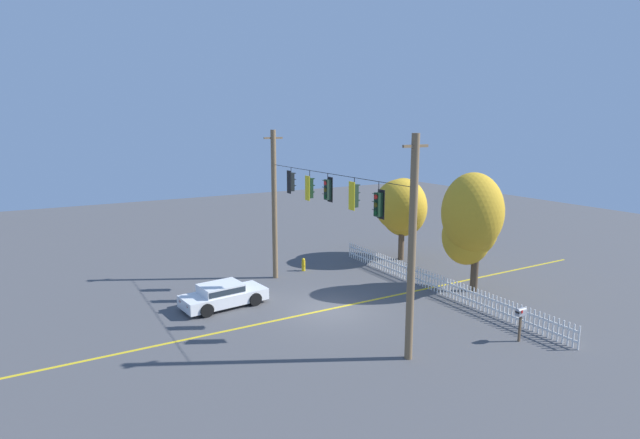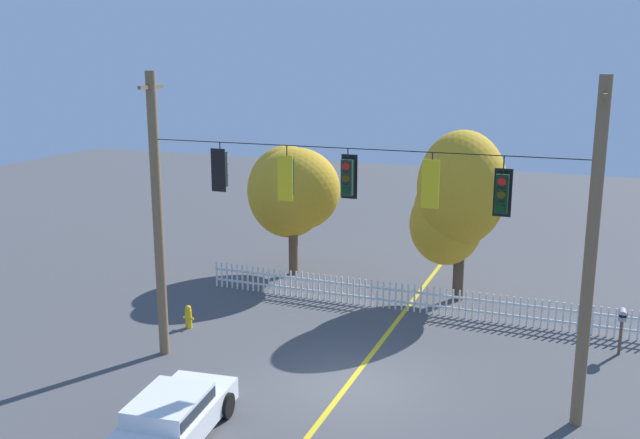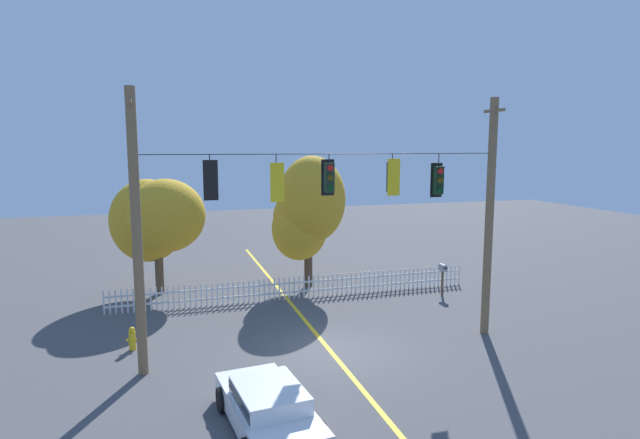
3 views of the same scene
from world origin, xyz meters
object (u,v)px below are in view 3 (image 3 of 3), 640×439
(autumn_maple_mid, at_px, (307,211))
(roadside_mailbox, at_px, (443,270))
(fire_hydrant, at_px, (132,339))
(traffic_signal_eastbound_side, at_px, (438,180))
(traffic_signal_westbound_side, at_px, (329,178))
(traffic_signal_southbound_primary, at_px, (210,180))
(traffic_signal_northbound_secondary, at_px, (276,182))
(parked_car, at_px, (268,406))
(traffic_signal_northbound_primary, at_px, (392,177))
(autumn_maple_near_fence, at_px, (157,218))

(autumn_maple_mid, relative_size, roadside_mailbox, 4.43)
(fire_hydrant, bearing_deg, traffic_signal_eastbound_side, -11.41)
(traffic_signal_westbound_side, bearing_deg, traffic_signal_eastbound_side, 0.00)
(traffic_signal_southbound_primary, relative_size, traffic_signal_westbound_side, 1.02)
(traffic_signal_northbound_secondary, bearing_deg, parked_car, -105.43)
(traffic_signal_westbound_side, distance_m, autumn_maple_mid, 8.19)
(traffic_signal_eastbound_side, distance_m, fire_hydrant, 11.56)
(autumn_maple_mid, bearing_deg, roadside_mailbox, -27.37)
(traffic_signal_northbound_secondary, height_order, fire_hydrant, traffic_signal_northbound_secondary)
(traffic_signal_northbound_primary, relative_size, autumn_maple_near_fence, 0.26)
(traffic_signal_northbound_secondary, bearing_deg, autumn_maple_near_fence, 112.71)
(autumn_maple_mid, height_order, parked_car, autumn_maple_mid)
(traffic_signal_southbound_primary, height_order, traffic_signal_westbound_side, same)
(fire_hydrant, bearing_deg, parked_car, -61.56)
(traffic_signal_northbound_primary, height_order, parked_car, traffic_signal_northbound_primary)
(traffic_signal_northbound_secondary, xyz_separation_m, roadside_mailbox, (8.74, 4.90, -4.49))
(traffic_signal_southbound_primary, distance_m, roadside_mailbox, 12.66)
(traffic_signal_northbound_secondary, distance_m, traffic_signal_westbound_side, 1.70)
(traffic_signal_westbound_side, bearing_deg, fire_hydrant, 161.87)
(traffic_signal_southbound_primary, height_order, traffic_signal_eastbound_side, same)
(roadside_mailbox, bearing_deg, autumn_maple_near_fence, 162.65)
(traffic_signal_eastbound_side, distance_m, autumn_maple_mid, 8.40)
(roadside_mailbox, bearing_deg, fire_hydrant, -167.91)
(traffic_signal_southbound_primary, relative_size, parked_car, 0.32)
(traffic_signal_northbound_primary, bearing_deg, autumn_maple_near_fence, 130.69)
(autumn_maple_mid, distance_m, parked_car, 13.10)
(traffic_signal_westbound_side, bearing_deg, autumn_maple_near_fence, 121.52)
(traffic_signal_westbound_side, height_order, autumn_maple_near_fence, traffic_signal_westbound_side)
(traffic_signal_southbound_primary, bearing_deg, traffic_signal_northbound_primary, -0.00)
(autumn_maple_mid, bearing_deg, parked_car, -109.54)
(traffic_signal_eastbound_side, bearing_deg, autumn_maple_mid, 107.61)
(traffic_signal_northbound_secondary, height_order, traffic_signal_northbound_primary, same)
(traffic_signal_southbound_primary, bearing_deg, traffic_signal_northbound_secondary, -0.00)
(traffic_signal_northbound_primary, distance_m, autumn_maple_mid, 8.12)
(traffic_signal_westbound_side, distance_m, roadside_mailbox, 9.72)
(traffic_signal_northbound_primary, xyz_separation_m, autumn_maple_near_fence, (-7.55, 8.78, -2.23))
(traffic_signal_northbound_secondary, relative_size, fire_hydrant, 1.85)
(traffic_signal_westbound_side, relative_size, traffic_signal_eastbound_side, 0.89)
(traffic_signal_northbound_secondary, bearing_deg, autumn_maple_mid, 68.35)
(traffic_signal_westbound_side, distance_m, parked_car, 7.24)
(autumn_maple_near_fence, bearing_deg, roadside_mailbox, -17.35)
(traffic_signal_northbound_primary, xyz_separation_m, traffic_signal_eastbound_side, (1.70, 0.02, -0.14))
(fire_hydrant, bearing_deg, traffic_signal_southbound_primary, -39.10)
(traffic_signal_northbound_secondary, height_order, traffic_signal_westbound_side, same)
(traffic_signal_northbound_primary, bearing_deg, traffic_signal_southbound_primary, 180.00)
(traffic_signal_southbound_primary, relative_size, traffic_signal_northbound_secondary, 0.92)
(traffic_signal_southbound_primary, height_order, traffic_signal_northbound_secondary, same)
(traffic_signal_northbound_secondary, distance_m, roadside_mailbox, 10.98)
(traffic_signal_westbound_side, xyz_separation_m, autumn_maple_near_fence, (-5.37, 8.76, -2.25))
(traffic_signal_southbound_primary, distance_m, autumn_maple_mid, 9.56)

